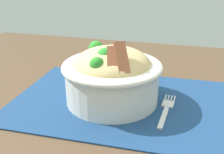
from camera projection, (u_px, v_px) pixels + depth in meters
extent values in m
cube|color=#4C3826|center=(127.00, 108.00, 0.52)|extent=(1.30, 0.92, 0.04)
cylinder|color=#412F20|center=(21.00, 117.00, 1.17)|extent=(0.04, 0.04, 0.70)
cube|color=navy|center=(126.00, 101.00, 0.50)|extent=(0.46, 0.31, 0.00)
cylinder|color=silver|center=(112.00, 82.00, 0.49)|extent=(0.18, 0.18, 0.08)
torus|color=silver|center=(112.00, 66.00, 0.48)|extent=(0.20, 0.20, 0.01)
ellipsoid|color=tan|center=(112.00, 65.00, 0.48)|extent=(0.21, 0.21, 0.07)
sphere|color=#277F27|center=(96.00, 48.00, 0.52)|extent=(0.03, 0.03, 0.03)
sphere|color=#277F27|center=(106.00, 58.00, 0.46)|extent=(0.04, 0.04, 0.04)
sphere|color=#277F27|center=(97.00, 64.00, 0.43)|extent=(0.03, 0.03, 0.03)
cylinder|color=orange|center=(111.00, 54.00, 0.49)|extent=(0.01, 0.04, 0.01)
cylinder|color=orange|center=(106.00, 55.00, 0.49)|extent=(0.02, 0.04, 0.01)
cube|color=brown|center=(113.00, 60.00, 0.43)|extent=(0.03, 0.04, 0.04)
cube|color=brown|center=(119.00, 58.00, 0.43)|extent=(0.04, 0.05, 0.05)
cube|color=silver|center=(163.00, 119.00, 0.44)|extent=(0.01, 0.06, 0.00)
cube|color=silver|center=(166.00, 109.00, 0.47)|extent=(0.01, 0.01, 0.00)
cube|color=silver|center=(168.00, 104.00, 0.49)|extent=(0.02, 0.03, 0.00)
cube|color=silver|center=(174.00, 99.00, 0.51)|extent=(0.00, 0.02, 0.00)
cube|color=silver|center=(171.00, 99.00, 0.51)|extent=(0.00, 0.02, 0.00)
cube|color=silver|center=(168.00, 98.00, 0.51)|extent=(0.00, 0.02, 0.00)
cube|color=silver|center=(166.00, 98.00, 0.51)|extent=(0.00, 0.02, 0.00)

